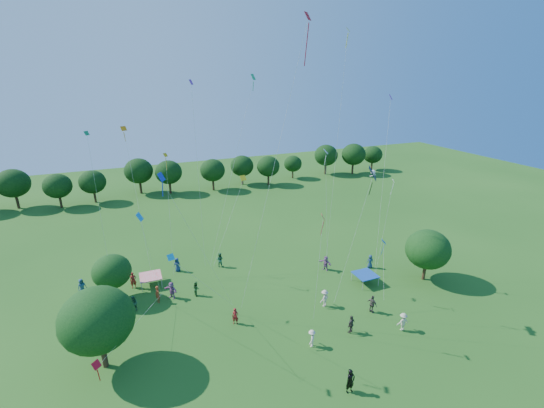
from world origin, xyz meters
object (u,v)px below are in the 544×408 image
(near_tree_north, at_px, (112,271))
(tent_blue, at_px, (365,275))
(pirate_kite, at_px, (372,175))
(red_high_kite, at_px, (292,88))
(tent_red_stripe, at_px, (150,276))
(near_tree_west, at_px, (97,320))
(near_tree_east, at_px, (428,249))
(man_in_black, at_px, (350,381))

(near_tree_north, distance_m, tent_blue, 25.83)
(pirate_kite, height_order, red_high_kite, red_high_kite)
(near_tree_north, distance_m, tent_red_stripe, 4.26)
(tent_red_stripe, bearing_deg, near_tree_west, -112.01)
(red_high_kite, bearing_deg, near_tree_north, 150.95)
(near_tree_east, relative_size, tent_blue, 2.61)
(tent_blue, distance_m, pirate_kite, 13.03)
(near_tree_north, bearing_deg, man_in_black, -50.59)
(tent_blue, relative_size, man_in_black, 1.15)
(near_tree_west, height_order, pirate_kite, pirate_kite)
(tent_blue, relative_size, red_high_kite, 0.09)
(near_tree_west, xyz_separation_m, tent_red_stripe, (4.30, 10.63, -3.24))
(near_tree_west, relative_size, tent_red_stripe, 3.04)
(tent_red_stripe, height_order, man_in_black, man_in_black)
(near_tree_west, relative_size, red_high_kite, 0.28)
(near_tree_east, relative_size, pirate_kite, 0.46)
(near_tree_north, xyz_separation_m, tent_red_stripe, (3.50, 1.30, -2.06))
(near_tree_north, xyz_separation_m, pirate_kite, (21.65, -10.58, 10.11))
(man_in_black, distance_m, red_high_kite, 21.75)
(tent_blue, distance_m, man_in_black, 14.87)
(near_tree_west, bearing_deg, tent_red_stripe, 67.99)
(man_in_black, bearing_deg, tent_blue, 45.99)
(near_tree_west, distance_m, red_high_kite, 22.54)
(near_tree_north, xyz_separation_m, red_high_kite, (15.12, -8.40, 17.11))
(tent_blue, xyz_separation_m, red_high_kite, (-9.63, -1.29, 19.17))
(man_in_black, height_order, red_high_kite, red_high_kite)
(tent_blue, xyz_separation_m, pirate_kite, (-3.10, -3.48, 12.17))
(near_tree_east, height_order, tent_red_stripe, near_tree_east)
(near_tree_east, height_order, pirate_kite, pirate_kite)
(tent_red_stripe, distance_m, red_high_kite, 24.43)
(near_tree_east, relative_size, red_high_kite, 0.24)
(near_tree_east, xyz_separation_m, red_high_kite, (-16.05, 0.50, 16.57))
(near_tree_west, relative_size, near_tree_north, 1.41)
(near_tree_west, distance_m, near_tree_east, 31.97)
(pirate_kite, bearing_deg, near_tree_north, 153.94)
(near_tree_west, bearing_deg, near_tree_east, 0.77)
(near_tree_north, bearing_deg, near_tree_west, -94.87)
(near_tree_north, distance_m, near_tree_east, 32.42)
(tent_blue, bearing_deg, tent_red_stripe, 158.40)
(near_tree_west, relative_size, pirate_kite, 0.53)
(near_tree_north, height_order, near_tree_east, near_tree_east)
(near_tree_north, bearing_deg, pirate_kite, -26.06)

